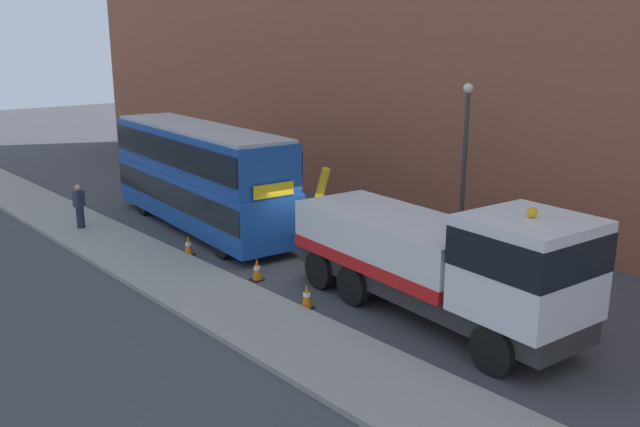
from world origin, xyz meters
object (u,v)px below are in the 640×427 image
at_px(double_decker_bus, 199,173).
at_px(traffic_cone_midway, 257,270).
at_px(traffic_cone_near_bus, 188,246).
at_px(traffic_cone_near_truck, 307,297).
at_px(recovery_tow_truck, 440,258).
at_px(street_lamp, 465,151).
at_px(pedestrian_onlooker, 79,207).

distance_m(double_decker_bus, traffic_cone_midway, 6.85).
relative_size(traffic_cone_near_bus, traffic_cone_near_truck, 1.00).
bearing_deg(double_decker_bus, recovery_tow_truck, 5.20).
bearing_deg(traffic_cone_near_bus, street_lamp, 55.30).
bearing_deg(pedestrian_onlooker, traffic_cone_midway, -10.87).
distance_m(traffic_cone_near_bus, traffic_cone_midway, 3.62).
distance_m(recovery_tow_truck, double_decker_bus, 11.98).
bearing_deg(traffic_cone_midway, pedestrian_onlooker, -167.82).
relative_size(double_decker_bus, traffic_cone_midway, 15.54).
bearing_deg(traffic_cone_near_bus, traffic_cone_midway, 4.94).
distance_m(traffic_cone_near_bus, street_lamp, 10.22).
relative_size(recovery_tow_truck, traffic_cone_near_truck, 14.21).
bearing_deg(street_lamp, recovery_tow_truck, -57.64).
distance_m(double_decker_bus, traffic_cone_near_bus, 3.95).
height_order(traffic_cone_near_bus, street_lamp, street_lamp).
bearing_deg(double_decker_bus, traffic_cone_near_truck, -7.86).
height_order(pedestrian_onlooker, traffic_cone_near_truck, pedestrian_onlooker).
height_order(traffic_cone_midway, street_lamp, street_lamp).
bearing_deg(traffic_cone_near_truck, traffic_cone_midway, 174.17).
distance_m(double_decker_bus, pedestrian_onlooker, 4.81).
distance_m(traffic_cone_near_truck, street_lamp, 8.60).
xyz_separation_m(traffic_cone_near_truck, street_lamp, (-0.80, 7.97, 3.13)).
relative_size(traffic_cone_near_bus, traffic_cone_midway, 1.00).
relative_size(double_decker_bus, traffic_cone_near_truck, 15.54).
xyz_separation_m(recovery_tow_truck, traffic_cone_midway, (-5.66, -1.81, -1.42)).
height_order(recovery_tow_truck, traffic_cone_midway, recovery_tow_truck).
distance_m(traffic_cone_midway, street_lamp, 8.52).
height_order(recovery_tow_truck, street_lamp, street_lamp).
relative_size(traffic_cone_near_bus, street_lamp, 0.12).
height_order(traffic_cone_midway, traffic_cone_near_truck, same).
relative_size(recovery_tow_truck, traffic_cone_near_bus, 14.21).
height_order(recovery_tow_truck, double_decker_bus, double_decker_bus).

